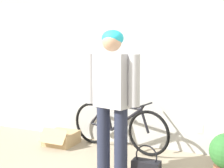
{
  "coord_description": "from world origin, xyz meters",
  "views": [
    {
      "loc": [
        1.18,
        -1.97,
        1.48
      ],
      "look_at": [
        -0.24,
        1.14,
        1.05
      ],
      "focal_mm": 50.0,
      "sensor_mm": 36.0,
      "label": 1
    }
  ],
  "objects_px": {
    "bicycle": "(118,126)",
    "cardboard_box": "(61,138)",
    "handbag": "(146,167)",
    "person": "(112,92)"
  },
  "relations": [
    {
      "from": "person",
      "to": "handbag",
      "type": "relative_size",
      "value": 4.51
    },
    {
      "from": "handbag",
      "to": "person",
      "type": "bearing_deg",
      "value": -160.45
    },
    {
      "from": "bicycle",
      "to": "cardboard_box",
      "type": "distance_m",
      "value": 0.91
    },
    {
      "from": "bicycle",
      "to": "handbag",
      "type": "height_order",
      "value": "bicycle"
    },
    {
      "from": "handbag",
      "to": "bicycle",
      "type": "bearing_deg",
      "value": 132.43
    },
    {
      "from": "cardboard_box",
      "to": "person",
      "type": "bearing_deg",
      "value": -30.94
    },
    {
      "from": "bicycle",
      "to": "cardboard_box",
      "type": "relative_size",
      "value": 3.15
    },
    {
      "from": "bicycle",
      "to": "handbag",
      "type": "bearing_deg",
      "value": -37.57
    },
    {
      "from": "bicycle",
      "to": "person",
      "type": "bearing_deg",
      "value": -60.9
    },
    {
      "from": "person",
      "to": "bicycle",
      "type": "relative_size",
      "value": 1.05
    }
  ]
}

